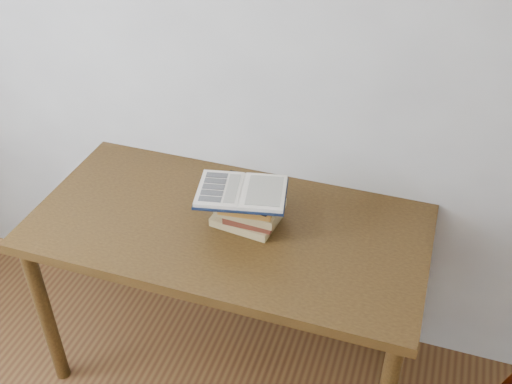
% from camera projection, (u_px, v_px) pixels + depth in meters
% --- Properties ---
extents(desk, '(1.48, 0.74, 0.80)m').
position_uv_depth(desk, '(228.00, 243.00, 2.30)').
color(desk, '#4F3413').
rests_on(desk, ground).
extents(book_stack, '(0.26, 0.21, 0.15)m').
position_uv_depth(book_stack, '(249.00, 207.00, 2.20)').
color(book_stack, tan).
rests_on(book_stack, desk).
extents(open_book, '(0.36, 0.28, 0.03)m').
position_uv_depth(open_book, '(242.00, 192.00, 2.13)').
color(open_book, black).
rests_on(open_book, book_stack).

